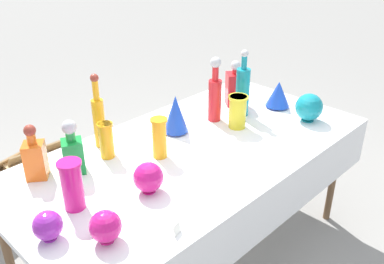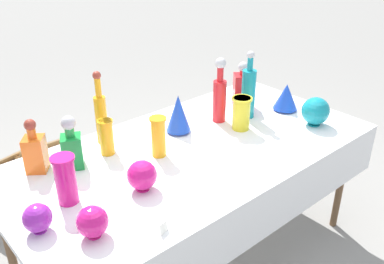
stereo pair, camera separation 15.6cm
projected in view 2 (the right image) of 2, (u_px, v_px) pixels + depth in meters
ground_plane at (192, 255)px, 2.64m from camera, size 40.00×40.00×0.00m
display_table at (196, 160)px, 2.29m from camera, size 2.02×1.02×0.76m
tall_bottle_0 at (101, 114)px, 2.28m from camera, size 0.06×0.06×0.41m
tall_bottle_1 at (220, 95)px, 2.52m from camera, size 0.08×0.08×0.40m
tall_bottle_2 at (248, 91)px, 2.57m from camera, size 0.08×0.08×0.42m
square_decanter_0 at (242, 88)px, 2.74m from camera, size 0.15×0.15×0.30m
square_decanter_1 at (35, 151)px, 2.05m from camera, size 0.13×0.13×0.28m
square_decanter_2 at (72, 146)px, 2.08m from camera, size 0.13×0.13×0.28m
slender_vase_0 at (158, 136)px, 2.18m from camera, size 0.09×0.09×0.22m
slender_vase_1 at (65, 178)px, 1.82m from camera, size 0.10×0.10×0.23m
slender_vase_2 at (241, 112)px, 2.45m from camera, size 0.12×0.12×0.20m
slender_vase_3 at (106, 136)px, 2.20m from camera, size 0.08×0.08×0.19m
fluted_vase_0 at (286, 97)px, 2.69m from camera, size 0.15×0.15×0.17m
fluted_vase_1 at (178, 113)px, 2.41m from camera, size 0.14×0.14×0.23m
round_bowl_0 at (316, 111)px, 2.51m from camera, size 0.16×0.16×0.17m
round_bowl_1 at (37, 218)px, 1.67m from camera, size 0.12×0.12×0.12m
round_bowl_2 at (92, 222)px, 1.65m from camera, size 0.13×0.13×0.13m
round_bowl_3 at (142, 175)px, 1.92m from camera, size 0.14×0.14×0.15m
price_tag_left at (163, 228)px, 1.69m from camera, size 0.05×0.03×0.04m
cardboard_box_behind_left at (62, 177)px, 3.11m from camera, size 0.51×0.42×0.43m
cardboard_box_behind_right at (20, 187)px, 3.03m from camera, size 0.61×0.47×0.38m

